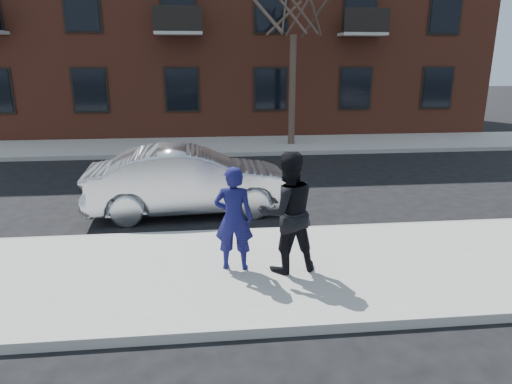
{
  "coord_description": "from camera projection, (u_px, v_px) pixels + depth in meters",
  "views": [
    {
      "loc": [
        1.12,
        -7.1,
        3.5
      ],
      "look_at": [
        1.92,
        0.4,
        1.28
      ],
      "focal_mm": 32.0,
      "sensor_mm": 36.0,
      "label": 1
    }
  ],
  "objects": [
    {
      "name": "far_curb",
      "position": [
        177.0,
        156.0,
        16.63
      ],
      "size": [
        50.0,
        0.1,
        0.15
      ],
      "primitive_type": "cube",
      "color": "#999691",
      "rests_on": "ground"
    },
    {
      "name": "far_sidewalk",
      "position": [
        180.0,
        146.0,
        18.35
      ],
      "size": [
        50.0,
        3.5,
        0.15
      ],
      "primitive_type": "cube",
      "color": "#9A9791",
      "rests_on": "ground"
    },
    {
      "name": "street_tree",
      "position": [
        294.0,
        2.0,
        17.03
      ],
      "size": [
        3.6,
        3.6,
        6.8
      ],
      "color": "#3E2D24",
      "rests_on": "far_sidewalk"
    },
    {
      "name": "apartment_building",
      "position": [
        221.0,
        4.0,
        23.27
      ],
      "size": [
        24.3,
        10.3,
        12.3
      ],
      "color": "brown",
      "rests_on": "ground"
    },
    {
      "name": "ground",
      "position": [
        145.0,
        275.0,
        7.64
      ],
      "size": [
        100.0,
        100.0,
        0.0
      ],
      "primitive_type": "plane",
      "color": "black",
      "rests_on": "ground"
    },
    {
      "name": "man_hoodie",
      "position": [
        234.0,
        219.0,
        7.34
      ],
      "size": [
        0.68,
        0.54,
        1.73
      ],
      "rotation": [
        0.0,
        0.0,
        2.99
      ],
      "color": "navy",
      "rests_on": "near_sidewalk"
    },
    {
      "name": "silver_sedan",
      "position": [
        191.0,
        180.0,
        10.55
      ],
      "size": [
        4.82,
        1.99,
        1.55
      ],
      "primitive_type": "imported",
      "rotation": [
        0.0,
        0.0,
        1.64
      ],
      "color": "#B7BABF",
      "rests_on": "ground"
    },
    {
      "name": "near_curb",
      "position": [
        154.0,
        236.0,
        9.1
      ],
      "size": [
        50.0,
        0.1,
        0.15
      ],
      "primitive_type": "cube",
      "color": "#999691",
      "rests_on": "ground"
    },
    {
      "name": "near_sidewalk",
      "position": [
        142.0,
        278.0,
        7.38
      ],
      "size": [
        50.0,
        3.5,
        0.15
      ],
      "primitive_type": "cube",
      "color": "#9A9791",
      "rests_on": "ground"
    },
    {
      "name": "man_peacoat",
      "position": [
        287.0,
        212.0,
        7.25
      ],
      "size": [
        1.08,
        0.91,
        1.98
      ],
      "rotation": [
        0.0,
        0.0,
        3.33
      ],
      "color": "black",
      "rests_on": "near_sidewalk"
    }
  ]
}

